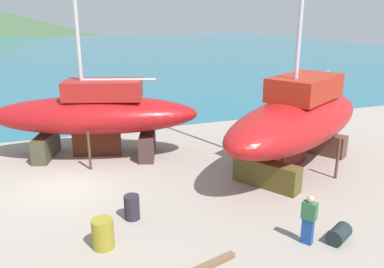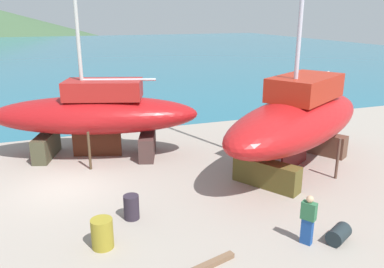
{
  "view_description": "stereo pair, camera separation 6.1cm",
  "coord_description": "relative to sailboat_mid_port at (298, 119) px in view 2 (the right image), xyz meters",
  "views": [
    {
      "loc": [
        -0.05,
        -15.52,
        6.82
      ],
      "look_at": [
        5.9,
        0.97,
        1.39
      ],
      "focal_mm": 36.42,
      "sensor_mm": 36.0,
      "label": 1
    },
    {
      "loc": [
        0.0,
        -15.54,
        6.82
      ],
      "look_at": [
        5.9,
        0.97,
        1.39
      ],
      "focal_mm": 36.42,
      "sensor_mm": 36.0,
      "label": 2
    }
  ],
  "objects": [
    {
      "name": "worker",
      "position": [
        -3.25,
        -5.49,
        -1.48
      ],
      "size": [
        0.44,
        0.5,
        1.62
      ],
      "rotation": [
        0.0,
        0.0,
        3.71
      ],
      "color": "#1E4793",
      "rests_on": "ground"
    },
    {
      "name": "ground_plane",
      "position": [
        -10.13,
        -3.92,
        -2.32
      ],
      "size": [
        49.72,
        49.72,
        0.0
      ],
      "primitive_type": "plane",
      "color": "gray"
    },
    {
      "name": "sea_water",
      "position": [
        -10.13,
        64.1,
        -2.32
      ],
      "size": [
        142.54,
        111.17,
        0.01
      ],
      "primitive_type": "cube",
      "color": "#246982",
      "rests_on": "ground"
    },
    {
      "name": "sailboat_mid_port",
      "position": [
        0.0,
        0.0,
        0.0
      ],
      "size": [
        10.86,
        8.42,
        18.03
      ],
      "rotation": [
        0.0,
        0.0,
        3.68
      ],
      "color": "brown",
      "rests_on": "ground"
    },
    {
      "name": "barrel_by_slipway",
      "position": [
        -2.26,
        -5.76,
        -2.06
      ],
      "size": [
        0.98,
        0.85,
        0.52
      ],
      "primitive_type": "cylinder",
      "rotation": [
        1.57,
        0.0,
        2.06
      ],
      "color": "#1F292E",
      "rests_on": "ground"
    },
    {
      "name": "barrel_tipped_right",
      "position": [
        -9.21,
        -3.59,
        -1.85
      ],
      "size": [
        0.93,
        0.93,
        0.94
      ],
      "primitive_type": "cylinder",
      "rotation": [
        0.0,
        0.0,
        0.9
      ],
      "color": "olive",
      "rests_on": "ground"
    },
    {
      "name": "sailboat_large_starboard",
      "position": [
        -8.37,
        4.56,
        -0.12
      ],
      "size": [
        10.45,
        5.94,
        17.72
      ],
      "rotation": [
        0.0,
        0.0,
        2.84
      ],
      "color": "#43412D",
      "rests_on": "ground"
    },
    {
      "name": "barrel_tipped_left",
      "position": [
        -8.03,
        -2.15,
        -1.89
      ],
      "size": [
        0.68,
        0.68,
        0.87
      ],
      "primitive_type": "cylinder",
      "rotation": [
        0.0,
        0.0,
        2.82
      ],
      "color": "#2C2430",
      "rests_on": "ground"
    }
  ]
}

